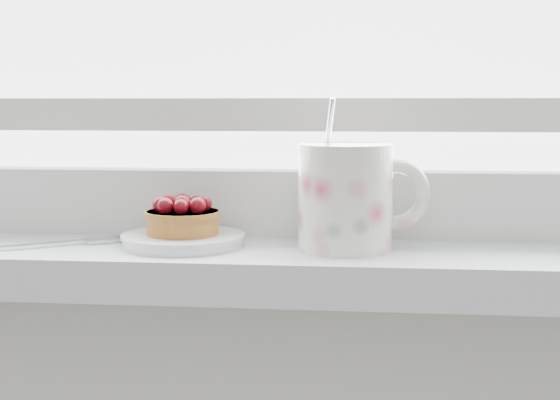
# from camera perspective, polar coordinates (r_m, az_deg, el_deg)

# --- Properties ---
(saucer) EXTENTS (0.12, 0.12, 0.01)m
(saucer) POSITION_cam_1_polar(r_m,az_deg,el_deg) (0.79, -7.11, -2.91)
(saucer) COLOR white
(saucer) RESTS_ON windowsill
(raspberry_tart) EXTENTS (0.08, 0.08, 0.04)m
(raspberry_tart) POSITION_cam_1_polar(r_m,az_deg,el_deg) (0.78, -7.14, -1.26)
(raspberry_tart) COLOR brown
(raspberry_tart) RESTS_ON saucer
(floral_mug) EXTENTS (0.14, 0.11, 0.15)m
(floral_mug) POSITION_cam_1_polar(r_m,az_deg,el_deg) (0.76, 5.06, 0.39)
(floral_mug) COLOR silver
(floral_mug) RESTS_ON windowsill
(fork) EXTENTS (0.19, 0.14, 0.00)m
(fork) POSITION_cam_1_polar(r_m,az_deg,el_deg) (0.81, -16.94, -3.15)
(fork) COLOR silver
(fork) RESTS_ON windowsill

